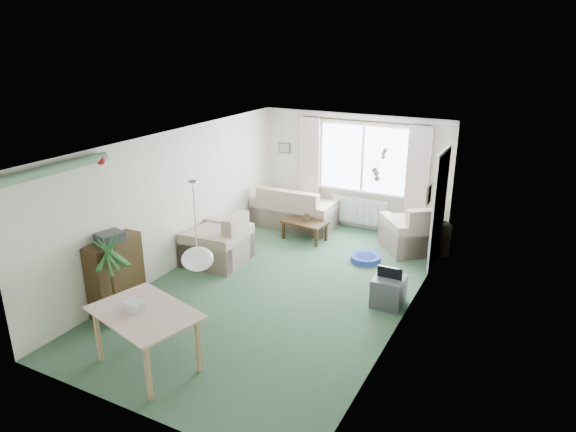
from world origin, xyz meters
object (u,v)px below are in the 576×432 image
at_px(armchair_left, 217,237).
at_px(bookshelf, 116,275).
at_px(sofa, 295,206).
at_px(pet_bed, 366,258).
at_px(coffee_table, 305,230).
at_px(houseplant, 112,278).
at_px(armchair_corner, 414,226).
at_px(tv_cube, 389,291).
at_px(dining_table, 147,340).

height_order(armchair_left, bookshelf, bookshelf).
bearing_deg(sofa, pet_bed, 150.47).
xyz_separation_m(coffee_table, pet_bed, (1.43, -0.44, -0.14)).
relative_size(coffee_table, bookshelf, 0.79).
height_order(coffee_table, houseplant, houseplant).
bearing_deg(armchair_corner, armchair_left, -1.64).
bearing_deg(bookshelf, armchair_corner, 50.47).
height_order(sofa, pet_bed, sofa).
bearing_deg(tv_cube, bookshelf, -151.81).
bearing_deg(pet_bed, sofa, 151.10).
height_order(bookshelf, pet_bed, bookshelf).
distance_m(armchair_corner, armchair_left, 3.68).
bearing_deg(bookshelf, dining_table, -34.63).
distance_m(armchair_left, houseplant, 2.39).
height_order(armchair_corner, dining_table, armchair_corner).
xyz_separation_m(tv_cube, pet_bed, (-0.83, 1.35, -0.17)).
bearing_deg(armchair_left, coffee_table, 146.70).
bearing_deg(dining_table, houseplant, 152.06).
height_order(sofa, houseplant, houseplant).
bearing_deg(bookshelf, houseplant, -51.02).
xyz_separation_m(armchair_left, houseplant, (-0.08, -2.38, 0.21)).
relative_size(armchair_left, dining_table, 0.87).
bearing_deg(dining_table, tv_cube, 52.92).
height_order(armchair_left, tv_cube, armchair_left).
xyz_separation_m(armchair_corner, houseplant, (-3.05, -4.55, 0.22)).
bearing_deg(houseplant, dining_table, -27.94).
height_order(coffee_table, tv_cube, tv_cube).
bearing_deg(coffee_table, armchair_left, -119.62).
height_order(coffee_table, pet_bed, coffee_table).
height_order(bookshelf, tv_cube, bookshelf).
bearing_deg(armchair_corner, tv_cube, 57.78).
height_order(bookshelf, dining_table, bookshelf).
relative_size(armchair_left, houseplant, 0.76).
xyz_separation_m(armchair_corner, tv_cube, (0.22, -2.31, -0.24)).
bearing_deg(armchair_left, armchair_corner, 122.47).
relative_size(tv_cube, pet_bed, 0.91).
bearing_deg(houseplant, tv_cube, 34.44).
relative_size(sofa, coffee_table, 2.00).
distance_m(sofa, pet_bed, 2.29).
bearing_deg(sofa, coffee_table, 129.16).
bearing_deg(pet_bed, armchair_left, -152.81).
xyz_separation_m(coffee_table, houseplant, (-1.02, -4.04, 0.48)).
bearing_deg(pet_bed, dining_table, -107.51).
bearing_deg(armchair_corner, dining_table, 31.72).
distance_m(tv_cube, pet_bed, 1.59).
bearing_deg(dining_table, armchair_left, 109.41).
distance_m(sofa, armchair_corner, 2.58).
height_order(sofa, bookshelf, bookshelf).
bearing_deg(pet_bed, houseplant, -124.25).
distance_m(bookshelf, houseplant, 0.42).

